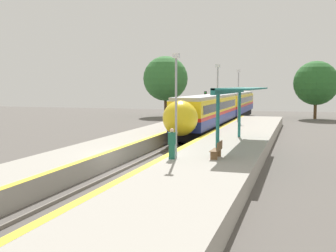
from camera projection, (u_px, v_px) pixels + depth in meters
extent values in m
plane|color=#56514C|center=(136.00, 171.00, 23.74)|extent=(120.00, 120.00, 0.00)
cube|color=slate|center=(124.00, 169.00, 23.94)|extent=(0.08, 90.00, 0.15)
cube|color=slate|center=(147.00, 171.00, 23.51)|extent=(0.08, 90.00, 0.15)
cube|color=black|center=(208.00, 127.00, 42.27)|extent=(2.47, 17.08, 0.86)
cube|color=navy|center=(208.00, 119.00, 42.18)|extent=(2.81, 18.57, 0.87)
cube|color=red|center=(208.00, 113.00, 42.13)|extent=(2.82, 18.57, 0.30)
cube|color=yellow|center=(208.00, 105.00, 42.05)|extent=(2.81, 18.57, 1.32)
cube|color=black|center=(208.00, 106.00, 42.06)|extent=(2.84, 17.08, 0.73)
cube|color=#9E9EA3|center=(208.00, 97.00, 41.97)|extent=(2.53, 18.57, 0.30)
cylinder|color=black|center=(183.00, 137.00, 35.99)|extent=(0.12, 0.95, 0.95)
cylinder|color=black|center=(199.00, 137.00, 35.56)|extent=(0.12, 0.95, 0.95)
cylinder|color=black|center=(189.00, 134.00, 38.08)|extent=(0.12, 0.95, 0.95)
cylinder|color=black|center=(205.00, 134.00, 37.65)|extent=(0.12, 0.95, 0.95)
cylinder|color=black|center=(210.00, 125.00, 46.92)|extent=(0.12, 0.95, 0.95)
cylinder|color=black|center=(223.00, 125.00, 46.49)|extent=(0.12, 0.95, 0.95)
cylinder|color=black|center=(214.00, 123.00, 49.01)|extent=(0.12, 0.95, 0.95)
cylinder|color=black|center=(227.00, 123.00, 48.58)|extent=(0.12, 0.95, 0.95)
ellipsoid|color=yellow|center=(180.00, 118.00, 32.33)|extent=(2.70, 3.03, 2.74)
ellipsoid|color=black|center=(179.00, 113.00, 31.93)|extent=(1.97, 1.77, 1.39)
sphere|color=#F9F4CC|center=(176.00, 133.00, 31.35)|extent=(0.24, 0.24, 0.24)
cube|color=black|center=(236.00, 115.00, 60.66)|extent=(2.47, 17.08, 0.86)
cube|color=navy|center=(236.00, 109.00, 60.58)|extent=(2.81, 18.57, 0.87)
cube|color=red|center=(236.00, 105.00, 60.52)|extent=(2.82, 18.57, 0.30)
cube|color=yellow|center=(236.00, 99.00, 60.44)|extent=(2.81, 18.57, 1.32)
cube|color=black|center=(236.00, 99.00, 60.45)|extent=(2.84, 17.08, 0.73)
cube|color=#9E9EA3|center=(236.00, 93.00, 60.36)|extent=(2.53, 18.57, 0.30)
cylinder|color=black|center=(223.00, 119.00, 54.38)|extent=(0.12, 0.95, 0.95)
cylinder|color=black|center=(234.00, 120.00, 53.95)|extent=(0.12, 0.95, 0.95)
cylinder|color=black|center=(226.00, 118.00, 56.47)|extent=(0.12, 0.95, 0.95)
cylinder|color=black|center=(236.00, 118.00, 56.04)|extent=(0.12, 0.95, 0.95)
cylinder|color=black|center=(236.00, 114.00, 65.31)|extent=(0.12, 0.95, 0.95)
cylinder|color=black|center=(245.00, 114.00, 64.88)|extent=(0.12, 0.95, 0.95)
cylinder|color=black|center=(238.00, 113.00, 67.40)|extent=(0.12, 0.95, 0.95)
cylinder|color=black|center=(247.00, 113.00, 66.97)|extent=(0.12, 0.95, 0.95)
cube|color=#9E998E|center=(208.00, 167.00, 22.44)|extent=(5.11, 64.00, 0.99)
cube|color=yellow|center=(166.00, 156.00, 23.09)|extent=(0.40, 64.00, 0.01)
cube|color=#9E998E|center=(81.00, 160.00, 24.71)|extent=(3.59, 64.00, 0.99)
cube|color=yellow|center=(106.00, 152.00, 24.19)|extent=(0.40, 64.00, 0.01)
cube|color=brown|center=(214.00, 156.00, 21.81)|extent=(0.36, 0.06, 0.42)
cube|color=brown|center=(218.00, 153.00, 22.84)|extent=(0.36, 0.06, 0.42)
cube|color=brown|center=(216.00, 150.00, 22.30)|extent=(0.44, 1.44, 0.03)
cube|color=brown|center=(220.00, 146.00, 22.22)|extent=(0.04, 1.44, 0.44)
cube|color=#1E604C|center=(172.00, 152.00, 21.99)|extent=(0.28, 0.20, 0.79)
cube|color=#1E604C|center=(172.00, 138.00, 21.93)|extent=(0.36, 0.22, 0.62)
sphere|color=beige|center=(172.00, 130.00, 21.89)|extent=(0.21, 0.21, 0.21)
cylinder|color=#59595E|center=(205.00, 112.00, 50.11)|extent=(0.14, 0.14, 3.46)
cube|color=black|center=(205.00, 94.00, 49.91)|extent=(0.28, 0.20, 0.70)
sphere|color=#1ED833|center=(205.00, 93.00, 49.79)|extent=(0.14, 0.14, 0.14)
sphere|color=#330A0A|center=(205.00, 96.00, 49.82)|extent=(0.14, 0.14, 0.14)
cylinder|color=#9E9EA3|center=(176.00, 108.00, 22.20)|extent=(0.12, 0.12, 5.27)
cube|color=silver|center=(176.00, 56.00, 21.93)|extent=(0.36, 0.20, 0.24)
cylinder|color=#9E9EA3|center=(217.00, 101.00, 33.26)|extent=(0.12, 0.12, 5.27)
cube|color=silver|center=(218.00, 66.00, 32.99)|extent=(0.36, 0.20, 0.24)
cylinder|color=#9E9EA3|center=(238.00, 97.00, 44.31)|extent=(0.12, 0.12, 5.27)
cube|color=silver|center=(239.00, 71.00, 44.05)|extent=(0.36, 0.20, 0.24)
cylinder|color=#1E6B66|center=(218.00, 124.00, 23.16)|extent=(0.20, 0.20, 3.43)
cylinder|color=#1E6B66|center=(239.00, 114.00, 31.38)|extent=(0.20, 0.20, 3.43)
cube|color=#1E6B66|center=(231.00, 90.00, 27.10)|extent=(0.24, 11.65, 0.36)
cube|color=#1E6B66|center=(245.00, 89.00, 26.82)|extent=(2.00, 11.65, 0.10)
cylinder|color=brown|center=(165.00, 106.00, 66.19)|extent=(0.44, 0.44, 3.15)
sphere|color=#337033|center=(165.00, 78.00, 65.78)|extent=(6.98, 6.98, 6.98)
cylinder|color=brown|center=(315.00, 110.00, 61.05)|extent=(0.44, 0.44, 2.65)
sphere|color=#286028|center=(316.00, 83.00, 60.68)|extent=(6.38, 6.38, 6.38)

